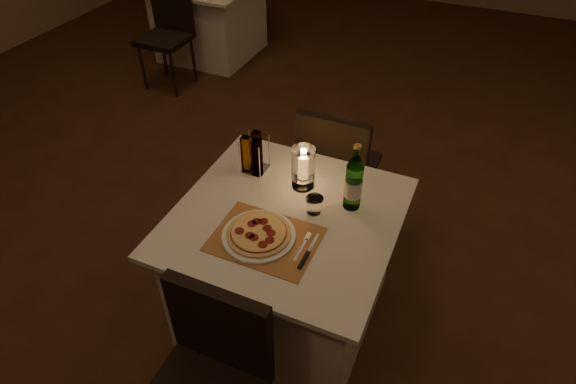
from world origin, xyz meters
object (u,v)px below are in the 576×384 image
at_px(hurricane_candle, 303,165).
at_px(tumbler, 314,205).
at_px(pizza, 259,233).
at_px(chair_far, 335,162).
at_px(plate, 259,236).
at_px(water_bottle, 354,183).
at_px(neighbor_table_left, 210,19).
at_px(main_table, 286,268).
at_px(chair_near, 210,370).

bearing_deg(hurricane_candle, tumbler, -52.60).
bearing_deg(tumbler, pizza, -122.53).
bearing_deg(tumbler, chair_far, 99.51).
relative_size(plate, pizza, 1.14).
xyz_separation_m(pizza, water_bottle, (0.30, 0.36, 0.11)).
distance_m(water_bottle, neighbor_table_left, 3.54).
relative_size(tumbler, water_bottle, 0.24).
height_order(chair_far, water_bottle, water_bottle).
bearing_deg(chair_far, main_table, -90.00).
bearing_deg(neighbor_table_left, hurricane_candle, -50.80).
bearing_deg(main_table, chair_near, -90.00).
xyz_separation_m(plate, water_bottle, (0.30, 0.36, 0.13)).
relative_size(chair_far, neighbor_table_left, 0.90).
bearing_deg(plate, chair_near, -84.65).
height_order(tumbler, hurricane_candle, hurricane_candle).
bearing_deg(neighbor_table_left, pizza, -55.35).
xyz_separation_m(pizza, neighbor_table_left, (-2.05, 2.96, -0.39)).
bearing_deg(water_bottle, plate, -130.20).
xyz_separation_m(chair_far, neighbor_table_left, (-2.10, 2.07, -0.18)).
xyz_separation_m(chair_near, water_bottle, (0.25, 0.89, 0.33)).
height_order(chair_far, hurricane_candle, hurricane_candle).
xyz_separation_m(chair_near, hurricane_candle, (-0.01, 0.94, 0.32)).
distance_m(chair_far, pizza, 0.92).
height_order(chair_near, water_bottle, water_bottle).
bearing_deg(pizza, chair_far, 86.80).
distance_m(tumbler, hurricane_candle, 0.21).
relative_size(main_table, water_bottle, 2.94).
xyz_separation_m(main_table, plate, (-0.05, -0.18, 0.38)).
relative_size(main_table, tumbler, 12.07).
xyz_separation_m(main_table, chair_far, (0.00, 0.71, 0.18)).
relative_size(main_table, plate, 3.12).
bearing_deg(chair_near, main_table, 90.00).
bearing_deg(main_table, water_bottle, 35.15).
bearing_deg(tumbler, neighbor_table_left, 129.10).
bearing_deg(water_bottle, chair_far, 115.17).
bearing_deg(neighbor_table_left, chair_near, -59.04).
distance_m(main_table, pizza, 0.44).
bearing_deg(plate, pizza, -64.92).
bearing_deg(pizza, neighbor_table_left, 124.65).
xyz_separation_m(plate, tumbler, (0.16, 0.25, 0.03)).
bearing_deg(chair_near, tumbler, 82.12).
bearing_deg(main_table, tumbler, 32.14).
relative_size(plate, water_bottle, 0.94).
distance_m(chair_near, plate, 0.57).
height_order(plate, hurricane_candle, hurricane_candle).
bearing_deg(tumbler, plate, -122.55).
height_order(chair_near, chair_far, same).
relative_size(chair_far, pizza, 3.21).
xyz_separation_m(chair_far, water_bottle, (0.25, -0.54, 0.33)).
height_order(main_table, water_bottle, water_bottle).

